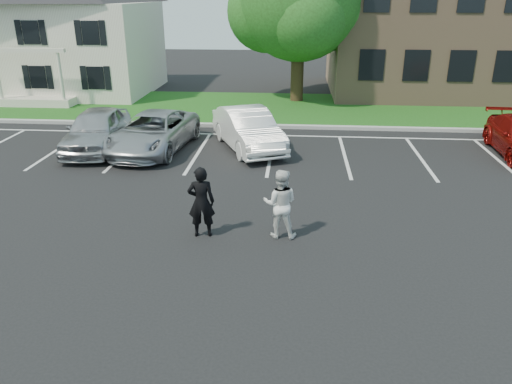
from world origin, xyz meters
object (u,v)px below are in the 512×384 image
(house, at_px, (64,27))
(car_silver_minivan, at_px, (153,132))
(tree, at_px, (301,0))
(car_silver_west, at_px, (97,130))
(man_black_suit, at_px, (201,202))
(man_white_shirt, at_px, (280,204))
(car_white_sedan, at_px, (248,129))

(house, xyz_separation_m, car_silver_minivan, (8.43, -11.80, -3.10))
(tree, bearing_deg, car_silver_minivan, -119.26)
(car_silver_west, bearing_deg, tree, 47.72)
(house, xyz_separation_m, man_black_suit, (11.63, -18.92, -2.91))
(man_white_shirt, height_order, car_silver_minivan, man_white_shirt)
(man_white_shirt, height_order, car_white_sedan, man_white_shirt)
(car_silver_west, relative_size, car_silver_minivan, 0.90)
(man_white_shirt, xyz_separation_m, car_silver_minivan, (-5.16, 7.00, -0.16))
(man_black_suit, xyz_separation_m, car_silver_west, (-5.41, 7.04, -0.12))
(car_white_sedan, bearing_deg, tree, 54.50)
(house, relative_size, tree, 1.17)
(man_black_suit, distance_m, car_white_sedan, 7.65)
(car_silver_minivan, height_order, car_white_sedan, car_white_sedan)
(house, height_order, car_silver_west, house)
(man_white_shirt, bearing_deg, man_black_suit, 6.73)
(tree, distance_m, car_silver_west, 13.49)
(tree, height_order, man_white_shirt, tree)
(house, bearing_deg, tree, -7.49)
(car_silver_minivan, xyz_separation_m, car_white_sedan, (3.64, 0.51, 0.06))
(tree, bearing_deg, car_white_sedan, -101.59)
(man_white_shirt, bearing_deg, tree, -88.28)
(man_black_suit, bearing_deg, man_white_shirt, 175.81)
(man_white_shirt, relative_size, car_silver_minivan, 0.34)
(tree, xyz_separation_m, car_silver_west, (-7.78, -10.04, -4.55))
(car_silver_minivan, bearing_deg, car_silver_west, -171.16)
(car_silver_west, bearing_deg, house, 113.11)
(man_black_suit, height_order, car_silver_minivan, man_black_suit)
(man_black_suit, bearing_deg, car_white_sedan, -101.06)
(tree, bearing_deg, house, 172.51)
(car_silver_west, distance_m, car_white_sedan, 5.87)
(tree, bearing_deg, man_black_suit, -97.90)
(tree, bearing_deg, car_silver_west, -127.75)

